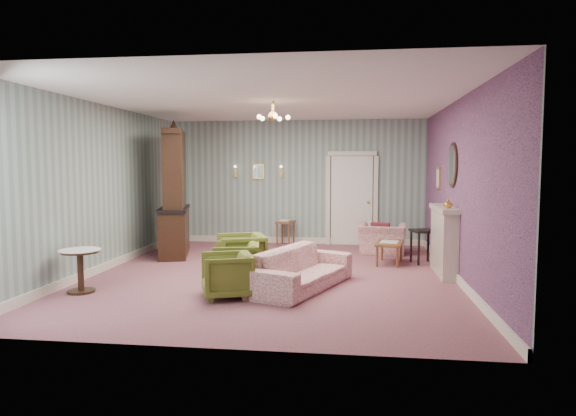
# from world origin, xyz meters

# --- Properties ---
(floor) EXTENTS (7.00, 7.00, 0.00)m
(floor) POSITION_xyz_m (0.00, 0.00, 0.00)
(floor) COLOR #925561
(floor) RESTS_ON ground
(ceiling) EXTENTS (7.00, 7.00, 0.00)m
(ceiling) POSITION_xyz_m (0.00, 0.00, 2.90)
(ceiling) COLOR white
(ceiling) RESTS_ON ground
(wall_back) EXTENTS (6.00, 0.00, 6.00)m
(wall_back) POSITION_xyz_m (0.00, 3.50, 1.45)
(wall_back) COLOR gray
(wall_back) RESTS_ON ground
(wall_front) EXTENTS (6.00, 0.00, 6.00)m
(wall_front) POSITION_xyz_m (0.00, -3.50, 1.45)
(wall_front) COLOR gray
(wall_front) RESTS_ON ground
(wall_left) EXTENTS (0.00, 7.00, 7.00)m
(wall_left) POSITION_xyz_m (-3.00, 0.00, 1.45)
(wall_left) COLOR gray
(wall_left) RESTS_ON ground
(wall_right) EXTENTS (0.00, 7.00, 7.00)m
(wall_right) POSITION_xyz_m (3.00, 0.00, 1.45)
(wall_right) COLOR gray
(wall_right) RESTS_ON ground
(wall_right_floral) EXTENTS (0.00, 7.00, 7.00)m
(wall_right_floral) POSITION_xyz_m (2.98, 0.00, 1.45)
(wall_right_floral) COLOR #BA5D8A
(wall_right_floral) RESTS_ON ground
(door) EXTENTS (1.12, 0.12, 2.16)m
(door) POSITION_xyz_m (1.30, 3.46, 1.08)
(door) COLOR white
(door) RESTS_ON floor
(olive_chair_a) EXTENTS (0.82, 0.85, 0.69)m
(olive_chair_a) POSITION_xyz_m (-0.41, -1.55, 0.35)
(olive_chair_a) COLOR #626A25
(olive_chair_a) RESTS_ON floor
(olive_chair_b) EXTENTS (0.77, 0.80, 0.71)m
(olive_chair_b) POSITION_xyz_m (-0.47, -0.70, 0.36)
(olive_chair_b) COLOR #626A25
(olive_chair_b) RESTS_ON floor
(olive_chair_c) EXTENTS (0.93, 0.96, 0.78)m
(olive_chair_c) POSITION_xyz_m (-0.52, -0.15, 0.39)
(olive_chair_c) COLOR #626A25
(olive_chair_c) RESTS_ON floor
(sofa_chintz) EXTENTS (1.32, 2.14, 0.81)m
(sofa_chintz) POSITION_xyz_m (0.57, -0.88, 0.40)
(sofa_chintz) COLOR #A5425B
(sofa_chintz) RESTS_ON floor
(wingback_chair) EXTENTS (1.02, 0.72, 0.84)m
(wingback_chair) POSITION_xyz_m (1.95, 2.31, 0.42)
(wingback_chair) COLOR #A5425B
(wingback_chair) RESTS_ON floor
(dresser) EXTENTS (0.98, 1.72, 2.71)m
(dresser) POSITION_xyz_m (-2.31, 1.60, 1.35)
(dresser) COLOR black
(dresser) RESTS_ON floor
(fireplace) EXTENTS (0.30, 1.40, 1.16)m
(fireplace) POSITION_xyz_m (2.86, 0.40, 0.58)
(fireplace) COLOR beige
(fireplace) RESTS_ON floor
(mantel_vase) EXTENTS (0.15, 0.15, 0.15)m
(mantel_vase) POSITION_xyz_m (2.84, 0.00, 1.23)
(mantel_vase) COLOR gold
(mantel_vase) RESTS_ON fireplace
(oval_mirror) EXTENTS (0.04, 0.76, 0.84)m
(oval_mirror) POSITION_xyz_m (2.96, 0.40, 1.85)
(oval_mirror) COLOR white
(oval_mirror) RESTS_ON wall_right
(framed_print) EXTENTS (0.04, 0.34, 0.42)m
(framed_print) POSITION_xyz_m (2.97, 1.75, 1.60)
(framed_print) COLOR gold
(framed_print) RESTS_ON wall_right
(coffee_table) EXTENTS (0.60, 0.88, 0.42)m
(coffee_table) POSITION_xyz_m (2.02, 1.20, 0.21)
(coffee_table) COLOR brown
(coffee_table) RESTS_ON floor
(side_table_black) EXTENTS (0.54, 0.54, 0.65)m
(side_table_black) POSITION_xyz_m (2.65, 1.28, 0.32)
(side_table_black) COLOR black
(side_table_black) RESTS_ON floor
(pedestal_table) EXTENTS (0.72, 0.72, 0.64)m
(pedestal_table) POSITION_xyz_m (-2.58, -1.55, 0.32)
(pedestal_table) COLOR black
(pedestal_table) RESTS_ON floor
(nesting_table) EXTENTS (0.45, 0.53, 0.61)m
(nesting_table) POSITION_xyz_m (-0.21, 3.15, 0.31)
(nesting_table) COLOR brown
(nesting_table) RESTS_ON floor
(gilt_mirror_back) EXTENTS (0.28, 0.06, 0.36)m
(gilt_mirror_back) POSITION_xyz_m (-0.90, 3.46, 1.70)
(gilt_mirror_back) COLOR gold
(gilt_mirror_back) RESTS_ON wall_back
(sconce_left) EXTENTS (0.16, 0.12, 0.30)m
(sconce_left) POSITION_xyz_m (-1.45, 3.44, 1.70)
(sconce_left) COLOR gold
(sconce_left) RESTS_ON wall_back
(sconce_right) EXTENTS (0.16, 0.12, 0.30)m
(sconce_right) POSITION_xyz_m (-0.35, 3.44, 1.70)
(sconce_right) COLOR gold
(sconce_right) RESTS_ON wall_back
(chandelier) EXTENTS (0.56, 0.56, 0.36)m
(chandelier) POSITION_xyz_m (0.00, 0.00, 2.63)
(chandelier) COLOR gold
(chandelier) RESTS_ON ceiling
(burgundy_cushion) EXTENTS (0.41, 0.28, 0.39)m
(burgundy_cushion) POSITION_xyz_m (1.90, 2.16, 0.48)
(burgundy_cushion) COLOR maroon
(burgundy_cushion) RESTS_ON wingback_chair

